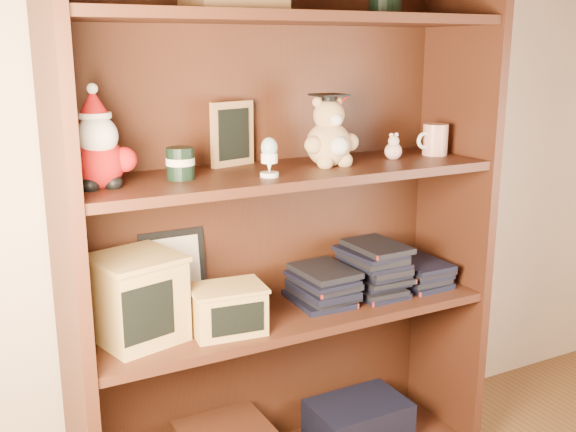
# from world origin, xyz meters

# --- Properties ---
(bookcase) EXTENTS (1.20, 0.35, 1.60)m
(bookcase) POSITION_xyz_m (-0.15, 1.36, 0.78)
(bookcase) COLOR #421F13
(bookcase) RESTS_ON ground
(shelf_lower) EXTENTS (1.14, 0.33, 0.02)m
(shelf_lower) POSITION_xyz_m (-0.15, 1.30, 0.54)
(shelf_lower) COLOR #421F13
(shelf_lower) RESTS_ON ground
(shelf_upper) EXTENTS (1.14, 0.33, 0.02)m
(shelf_upper) POSITION_xyz_m (-0.15, 1.30, 0.94)
(shelf_upper) COLOR #421F13
(shelf_upper) RESTS_ON ground
(santa_plush) EXTENTS (0.17, 0.13, 0.25)m
(santa_plush) POSITION_xyz_m (-0.65, 1.30, 1.04)
(santa_plush) COLOR #A50F0F
(santa_plush) RESTS_ON shelf_upper
(teachers_tin) EXTENTS (0.07, 0.07, 0.08)m
(teachers_tin) POSITION_xyz_m (-0.45, 1.30, 0.99)
(teachers_tin) COLOR black
(teachers_tin) RESTS_ON shelf_upper
(chalkboard_plaque) EXTENTS (0.14, 0.09, 0.17)m
(chalkboard_plaque) POSITION_xyz_m (-0.26, 1.42, 1.03)
(chalkboard_plaque) COLOR #9E7547
(chalkboard_plaque) RESTS_ON shelf_upper
(egg_cup) EXTENTS (0.05, 0.05, 0.10)m
(egg_cup) POSITION_xyz_m (-0.25, 1.23, 1.00)
(egg_cup) COLOR white
(egg_cup) RESTS_ON shelf_upper
(grad_teddy_bear) EXTENTS (0.16, 0.14, 0.20)m
(grad_teddy_bear) POSITION_xyz_m (-0.03, 1.30, 1.03)
(grad_teddy_bear) COLOR tan
(grad_teddy_bear) RESTS_ON shelf_upper
(pink_figurine) EXTENTS (0.05, 0.05, 0.08)m
(pink_figurine) POSITION_xyz_m (0.19, 1.30, 0.98)
(pink_figurine) COLOR beige
(pink_figurine) RESTS_ON shelf_upper
(teacher_mug) EXTENTS (0.11, 0.07, 0.09)m
(teacher_mug) POSITION_xyz_m (0.35, 1.31, 1.00)
(teacher_mug) COLOR silver
(teacher_mug) RESTS_ON shelf_upper
(certificate_frame) EXTENTS (0.18, 0.05, 0.23)m
(certificate_frame) POSITION_xyz_m (-0.44, 1.44, 0.66)
(certificate_frame) COLOR black
(certificate_frame) RESTS_ON shelf_lower
(treats_box) EXTENTS (0.25, 0.25, 0.22)m
(treats_box) POSITION_xyz_m (-0.58, 1.30, 0.66)
(treats_box) COLOR tan
(treats_box) RESTS_ON shelf_lower
(pencils_box) EXTENTS (0.20, 0.16, 0.12)m
(pencils_box) POSITION_xyz_m (-0.36, 1.24, 0.61)
(pencils_box) COLOR tan
(pencils_box) RESTS_ON shelf_lower
(book_stack_left) EXTENTS (0.14, 0.20, 0.10)m
(book_stack_left) POSITION_xyz_m (-0.04, 1.30, 0.60)
(book_stack_left) COLOR black
(book_stack_left) RESTS_ON shelf_lower
(book_stack_mid) EXTENTS (0.14, 0.20, 0.16)m
(book_stack_mid) POSITION_xyz_m (0.14, 1.30, 0.63)
(book_stack_mid) COLOR black
(book_stack_mid) RESTS_ON shelf_lower
(book_stack_right) EXTENTS (0.14, 0.20, 0.08)m
(book_stack_right) POSITION_xyz_m (0.31, 1.30, 0.59)
(book_stack_right) COLOR black
(book_stack_right) RESTS_ON shelf_lower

